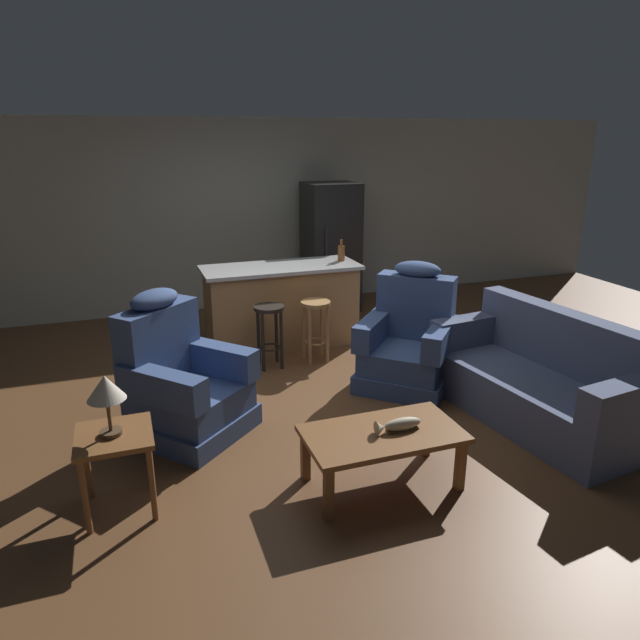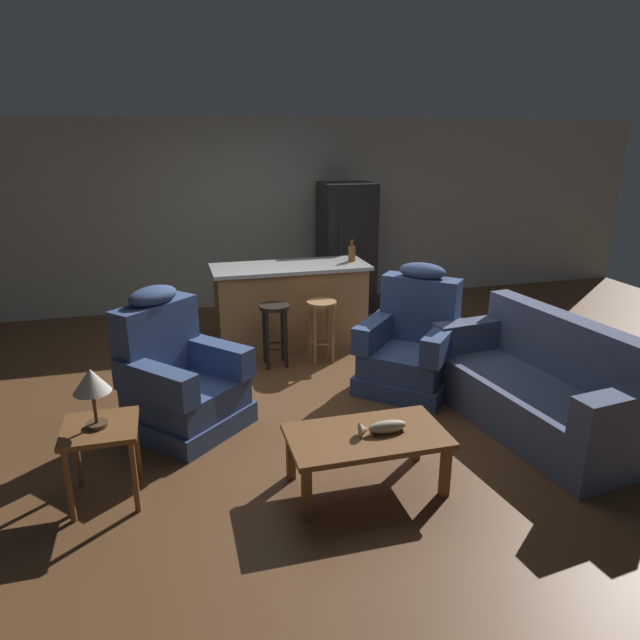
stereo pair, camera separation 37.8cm
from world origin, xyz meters
name	(u,v)px [view 1 (the left image)]	position (x,y,z in m)	size (l,w,h in m)	color
ground_plane	(320,389)	(0.00, 0.00, 0.00)	(12.00, 12.00, 0.00)	brown
back_wall	(246,215)	(0.00, 3.12, 1.30)	(12.00, 0.05, 2.60)	#B2B2A3
coffee_table	(383,439)	(-0.11, -1.64, 0.36)	(1.10, 0.60, 0.42)	brown
fish_figurine	(398,425)	(-0.01, -1.66, 0.46)	(0.34, 0.10, 0.10)	#4C3823
couch	(540,382)	(1.60, -1.19, 0.34)	(1.07, 1.99, 0.94)	#4C5675
recliner_near_lamp	(182,384)	(-1.34, -0.38, 0.42)	(1.19, 1.19, 1.20)	#384C7A
recliner_near_island	(408,343)	(0.88, -0.14, 0.42)	(1.19, 1.19, 1.20)	#384C7A
end_table	(115,447)	(-1.87, -1.32, 0.46)	(0.48, 0.48, 0.56)	brown
table_lamp	(106,391)	(-1.88, -1.33, 0.87)	(0.24, 0.24, 0.41)	#4C3823
kitchen_island	(282,305)	(0.00, 1.35, 0.48)	(1.80, 0.70, 0.95)	#9E7042
bar_stool_left	(269,325)	(-0.31, 0.72, 0.47)	(0.32, 0.32, 0.68)	black
bar_stool_right	(316,320)	(0.20, 0.72, 0.47)	(0.32, 0.32, 0.68)	#A87A47
refrigerator	(331,247)	(1.06, 2.55, 0.88)	(0.70, 0.69, 1.76)	black
bottle_tall_green	(341,253)	(0.75, 1.38, 1.05)	(0.08, 0.08, 0.25)	brown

